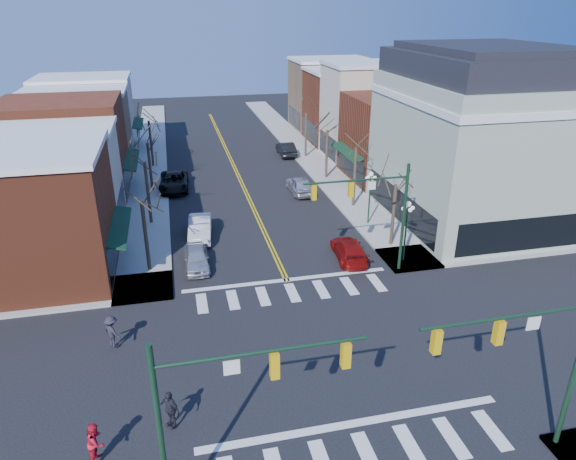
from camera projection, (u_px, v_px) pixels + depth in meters
ground at (322, 356)px, 25.30m from camera, size 160.00×160.00×0.00m
sidewalk_left at (147, 219)px, 41.31m from camera, size 3.50×70.00×0.15m
sidewalk_right at (353, 201)px, 44.91m from camera, size 3.50×70.00×0.15m
bldg_left_brick_a at (22, 219)px, 30.98m from camera, size 10.00×8.50×8.00m
bldg_left_stucco_a at (48, 183)px, 38.00m from camera, size 10.00×7.00×7.50m
bldg_left_brick_b at (64, 149)px, 44.93m from camera, size 10.00×9.00×8.50m
bldg_left_tan at (78, 132)px, 52.43m from camera, size 10.00×7.50×7.80m
bldg_left_stucco_b at (87, 116)px, 59.26m from camera, size 10.00×8.00×8.20m
bldg_right_brick_a at (401, 138)px, 49.84m from camera, size 10.00×8.50×8.00m
bldg_right_stucco at (372, 113)px, 56.34m from camera, size 10.00×7.00×10.00m
bldg_right_brick_b at (349, 107)px, 63.34m from camera, size 10.00×8.00×8.50m
bldg_right_tan at (330, 95)px, 70.37m from camera, size 10.00×8.00×9.00m
victorian_corner at (478, 137)px, 38.94m from camera, size 12.25×14.25×13.30m
traffic_mast_near_left at (220, 404)px, 15.67m from camera, size 6.60×0.28×7.20m
traffic_mast_near_right at (537, 353)px, 17.94m from camera, size 6.60×0.28×7.20m
traffic_mast_far_right at (377, 205)px, 31.14m from camera, size 6.60×0.28×7.20m
lamppost_corner at (407, 221)px, 33.37m from camera, size 0.36×0.36×4.33m
lamppost_midblock at (370, 189)px, 39.17m from camera, size 0.36×0.36×4.33m
tree_left_a at (146, 237)px, 32.43m from camera, size 0.24×0.24×4.76m
tree_left_b at (148, 194)px, 39.51m from camera, size 0.24×0.24×5.04m
tree_left_c at (150, 167)px, 46.74m from camera, size 0.24×0.24×4.55m
tree_left_d at (151, 144)px, 53.80m from camera, size 0.24×0.24×4.90m
tree_right_a at (393, 216)px, 35.91m from camera, size 0.24×0.24×4.62m
tree_right_b at (355, 178)px, 42.93m from camera, size 0.24×0.24×5.18m
tree_right_c at (327, 155)px, 50.13m from camera, size 0.24×0.24×4.83m
tree_right_d at (306, 135)px, 57.24m from camera, size 0.24×0.24×4.97m
car_left_near at (196, 258)px, 33.55m from camera, size 1.63×3.99×1.35m
car_left_mid at (200, 228)px, 37.87m from camera, size 2.05×4.73×1.52m
car_left_far at (174, 182)px, 47.71m from camera, size 2.88×5.73×1.56m
car_right_near at (349, 250)px, 34.72m from camera, size 2.28×4.74×1.33m
car_right_mid at (300, 185)px, 46.82m from camera, size 1.96×4.65×1.57m
car_right_far at (286, 149)px, 58.57m from camera, size 1.67×4.64×1.52m
pedestrian_red_b at (96, 442)px, 19.00m from camera, size 0.78×0.93×1.74m
pedestrian_dark_a at (170, 409)px, 20.58m from camera, size 0.99×1.02×1.71m
pedestrian_dark_b at (112, 331)px, 25.45m from camera, size 1.22×1.25×1.72m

